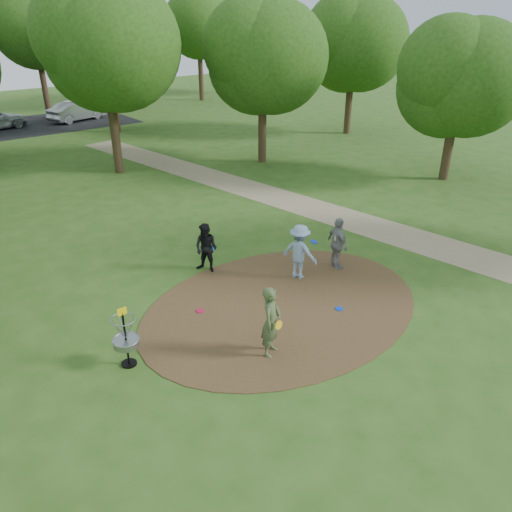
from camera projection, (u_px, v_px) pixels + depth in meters
ground at (283, 306)px, 13.95m from camera, size 100.00×100.00×0.00m
dirt_clearing at (283, 306)px, 13.95m from camera, size 8.40×8.40×0.02m
footpath at (376, 228)px, 18.98m from camera, size 7.55×39.89×0.01m
parking_lot at (31, 125)px, 36.17m from camera, size 14.00×8.00×0.01m
player_observer_with_disc at (271, 322)px, 11.64m from camera, size 0.78×0.71×1.80m
player_throwing_with_disc at (299, 252)px, 15.09m from camera, size 1.28×1.28×1.74m
player_walking_with_disc at (206, 248)px, 15.51m from camera, size 0.88×0.96×1.59m
player_waiting_with_disc at (338, 244)px, 15.65m from camera, size 0.66×1.08×1.71m
disc_ground_cyan at (271, 301)px, 14.12m from camera, size 0.22×0.22×0.02m
disc_ground_blue at (339, 309)px, 13.77m from camera, size 0.22×0.22×0.02m
disc_ground_red at (200, 311)px, 13.68m from camera, size 0.22×0.22×0.02m
car_right at (77, 111)px, 37.39m from camera, size 4.60×2.74×1.43m
disc_golf_basket at (125, 333)px, 11.27m from camera, size 0.63×0.63×1.54m
tree_ring at (188, 70)px, 20.29m from camera, size 37.16×45.72×9.33m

